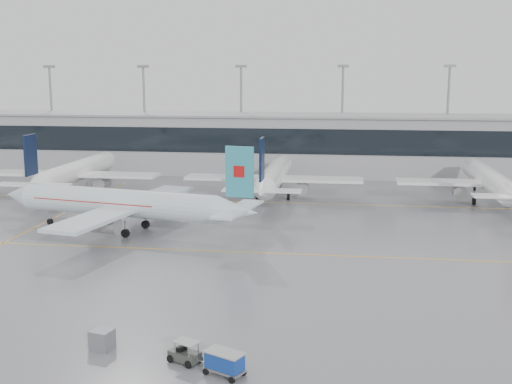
# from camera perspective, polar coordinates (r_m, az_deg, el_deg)

# --- Properties ---
(ground) EXTENTS (320.00, 320.00, 0.00)m
(ground) POSITION_cam_1_polar(r_m,az_deg,el_deg) (75.63, -1.25, -5.36)
(ground) COLOR slate
(ground) RESTS_ON ground
(taxi_line_main) EXTENTS (120.00, 0.25, 0.01)m
(taxi_line_main) POSITION_cam_1_polar(r_m,az_deg,el_deg) (75.63, -1.25, -5.36)
(taxi_line_main) COLOR gold
(taxi_line_main) RESTS_ON ground
(taxi_line_north) EXTENTS (120.00, 0.25, 0.01)m
(taxi_line_north) POSITION_cam_1_polar(r_m,az_deg,el_deg) (104.55, 1.35, -0.93)
(taxi_line_north) COLOR gold
(taxi_line_north) RESTS_ON ground
(taxi_line_cross) EXTENTS (0.25, 60.00, 0.01)m
(taxi_line_cross) POSITION_cam_1_polar(r_m,az_deg,el_deg) (98.46, -17.33, -2.12)
(taxi_line_cross) COLOR gold
(taxi_line_cross) RESTS_ON ground
(terminal) EXTENTS (180.00, 15.00, 12.00)m
(terminal) POSITION_cam_1_polar(r_m,az_deg,el_deg) (135.14, 2.90, 4.22)
(terminal) COLOR #969699
(terminal) RESTS_ON ground
(terminal_glass) EXTENTS (180.00, 0.20, 5.00)m
(terminal_glass) POSITION_cam_1_polar(r_m,az_deg,el_deg) (127.51, 2.61, 4.52)
(terminal_glass) COLOR black
(terminal_glass) RESTS_ON ground
(terminal_roof) EXTENTS (182.00, 16.00, 0.40)m
(terminal_roof) POSITION_cam_1_polar(r_m,az_deg,el_deg) (134.62, 2.93, 6.84)
(terminal_roof) COLOR gray
(terminal_roof) RESTS_ON ground
(light_masts) EXTENTS (156.40, 1.00, 22.60)m
(light_masts) POSITION_cam_1_polar(r_m,az_deg,el_deg) (140.52, 3.14, 7.46)
(light_masts) COLOR gray
(light_masts) RESTS_ON ground
(air_canada_jet) EXTENTS (37.56, 30.71, 11.99)m
(air_canada_jet) POSITION_cam_1_polar(r_m,az_deg,el_deg) (85.91, -11.42, -1.03)
(air_canada_jet) COLOR silver
(air_canada_jet) RESTS_ON ground
(parked_jet_b) EXTENTS (29.64, 36.96, 11.72)m
(parked_jet_b) POSITION_cam_1_polar(r_m,az_deg,el_deg) (116.58, -15.79, 1.71)
(parked_jet_b) COLOR white
(parked_jet_b) RESTS_ON ground
(parked_jet_c) EXTENTS (29.64, 36.96, 11.72)m
(parked_jet_c) POSITION_cam_1_polar(r_m,az_deg,el_deg) (107.51, 1.58, 1.39)
(parked_jet_c) COLOR white
(parked_jet_c) RESTS_ON ground
(parked_jet_d) EXTENTS (29.64, 36.96, 11.72)m
(parked_jet_d) POSITION_cam_1_polar(r_m,az_deg,el_deg) (109.42, 20.12, 0.92)
(parked_jet_d) COLOR white
(parked_jet_d) RESTS_ON ground
(baggage_tug) EXTENTS (3.37, 2.27, 1.65)m
(baggage_tug) POSITION_cam_1_polar(r_m,az_deg,el_deg) (48.11, -6.35, -14.18)
(baggage_tug) COLOR #353931
(baggage_tug) RESTS_ON ground
(baggage_cart) EXTENTS (3.15, 2.59, 1.72)m
(baggage_cart) POSITION_cam_1_polar(r_m,az_deg,el_deg) (45.88, -2.82, -14.82)
(baggage_cart) COLOR gray
(baggage_cart) RESTS_ON ground
(gse_unit) EXTENTS (1.84, 1.76, 1.55)m
(gse_unit) POSITION_cam_1_polar(r_m,az_deg,el_deg) (51.14, -13.52, -12.65)
(gse_unit) COLOR slate
(gse_unit) RESTS_ON ground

